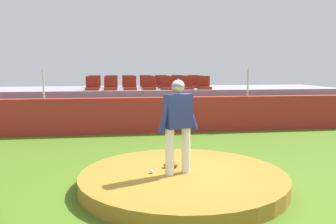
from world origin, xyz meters
The scene contains 30 objects.
ground_plane centered at (0.00, 0.00, 0.00)m, with size 60.00×60.00×0.00m, color #486D1B.
pitchers_mound centered at (0.00, 0.00, 0.13)m, with size 3.87×3.87×0.27m, color olive.
pitcher centered at (-0.11, -0.04, 1.30)m, with size 0.82×0.41×1.77m.
baseball centered at (-0.59, 0.05, 0.31)m, with size 0.07×0.07×0.07m, color white.
fielding_glove centered at (-0.17, 0.37, 0.32)m, with size 0.30×0.20×0.11m, color brown.
brick_barrier centered at (0.00, 5.62, 0.60)m, with size 17.69×0.40×1.21m, color #A42A23.
fence_post_left centered at (-3.56, 5.62, 1.68)m, with size 0.06×0.06×0.94m, color silver.
fence_post_right centered at (3.37, 5.62, 1.68)m, with size 0.06×0.06×0.94m, color silver.
bleacher_platform centered at (0.00, 8.07, 0.69)m, with size 15.37×3.37×1.39m, color #968D97.
stadium_chair_0 centered at (-2.09, 6.94, 1.54)m, with size 0.48×0.44×0.50m.
stadium_chair_1 centered at (-1.43, 6.90, 1.54)m, with size 0.48×0.44×0.50m.
stadium_chair_2 centered at (-0.71, 6.93, 1.54)m, with size 0.48×0.44×0.50m.
stadium_chair_3 centered at (0.00, 6.93, 1.54)m, with size 0.48×0.44×0.50m.
stadium_chair_4 centered at (0.69, 6.93, 1.54)m, with size 0.48×0.44×0.50m.
stadium_chair_5 centered at (1.42, 6.91, 1.54)m, with size 0.48×0.44×0.50m.
stadium_chair_6 centered at (2.11, 6.90, 1.54)m, with size 0.48×0.44×0.50m.
stadium_chair_7 centered at (-2.10, 7.78, 1.54)m, with size 0.48×0.44×0.50m.
stadium_chair_8 centered at (-1.41, 7.82, 1.54)m, with size 0.48×0.44×0.50m.
stadium_chair_9 centered at (-0.67, 7.79, 1.54)m, with size 0.48×0.44×0.50m.
stadium_chair_10 centered at (0.01, 7.83, 1.54)m, with size 0.48×0.44×0.50m.
stadium_chair_11 centered at (0.68, 7.79, 1.54)m, with size 0.48×0.44×0.50m.
stadium_chair_12 centered at (1.39, 7.81, 1.54)m, with size 0.48×0.44×0.50m.
stadium_chair_13 centered at (2.10, 7.84, 1.54)m, with size 0.48×0.44×0.50m.
stadium_chair_14 centered at (-2.11, 8.71, 1.54)m, with size 0.48×0.44×0.50m.
stadium_chair_15 centered at (-1.43, 8.69, 1.54)m, with size 0.48×0.44×0.50m.
stadium_chair_16 centered at (-0.73, 8.73, 1.54)m, with size 0.48×0.44×0.50m.
stadium_chair_17 centered at (0.02, 8.72, 1.54)m, with size 0.48×0.44×0.50m.
stadium_chair_18 centered at (0.68, 8.72, 1.54)m, with size 0.48×0.44×0.50m.
stadium_chair_19 centered at (1.38, 8.69, 1.54)m, with size 0.48×0.44×0.50m.
stadium_chair_20 centered at (2.09, 8.70, 1.54)m, with size 0.48×0.44×0.50m.
Camera 1 is at (-1.20, -6.33, 2.24)m, focal length 37.83 mm.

